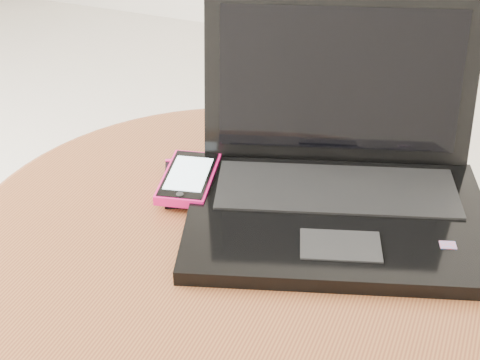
% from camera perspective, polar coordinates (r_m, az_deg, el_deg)
% --- Properties ---
extents(table, '(0.68, 0.68, 0.54)m').
position_cam_1_polar(table, '(0.94, -0.54, -9.65)').
color(table, '#59351A').
rests_on(table, ground).
extents(laptop, '(0.44, 0.40, 0.24)m').
position_cam_1_polar(laptop, '(0.89, 7.98, 0.32)').
color(laptop, black).
rests_on(laptop, table).
extents(phone_black, '(0.10, 0.12, 0.01)m').
position_cam_1_polar(phone_black, '(0.94, -4.36, -0.15)').
color(phone_black, black).
rests_on(phone_black, table).
extents(phone_pink, '(0.09, 0.13, 0.01)m').
position_cam_1_polar(phone_pink, '(0.93, -4.18, 0.17)').
color(phone_pink, '#DE1166').
rests_on(phone_pink, phone_black).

